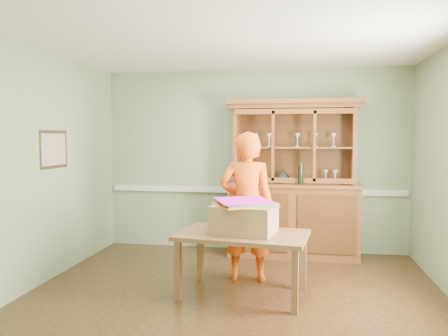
% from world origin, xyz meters
% --- Properties ---
extents(floor, '(4.50, 4.50, 0.00)m').
position_xyz_m(floor, '(0.00, 0.00, 0.00)').
color(floor, '#4B3318').
rests_on(floor, ground).
extents(ceiling, '(4.50, 4.50, 0.00)m').
position_xyz_m(ceiling, '(0.00, 0.00, 2.70)').
color(ceiling, white).
rests_on(ceiling, wall_back).
extents(wall_back, '(4.50, 0.00, 4.50)m').
position_xyz_m(wall_back, '(0.00, 2.00, 1.35)').
color(wall_back, gray).
rests_on(wall_back, floor).
extents(wall_left, '(0.00, 4.00, 4.00)m').
position_xyz_m(wall_left, '(-2.25, 0.00, 1.35)').
color(wall_left, gray).
rests_on(wall_left, floor).
extents(wall_front, '(4.50, 0.00, 4.50)m').
position_xyz_m(wall_front, '(0.00, -2.00, 1.35)').
color(wall_front, gray).
rests_on(wall_front, floor).
extents(chair_rail, '(4.41, 0.05, 0.08)m').
position_xyz_m(chair_rail, '(0.00, 1.98, 0.90)').
color(chair_rail, silver).
rests_on(chair_rail, wall_back).
extents(framed_map, '(0.03, 0.60, 0.46)m').
position_xyz_m(framed_map, '(-2.23, 0.30, 1.55)').
color(framed_map, '#352615').
rests_on(framed_map, wall_left).
extents(china_hutch, '(1.89, 0.62, 2.22)m').
position_xyz_m(china_hutch, '(0.60, 1.75, 0.78)').
color(china_hutch, brown).
rests_on(china_hutch, floor).
extents(dining_table, '(1.45, 0.98, 0.68)m').
position_xyz_m(dining_table, '(0.08, 0.03, 0.60)').
color(dining_table, brown).
rests_on(dining_table, floor).
extents(cardboard_box, '(0.72, 0.62, 0.30)m').
position_xyz_m(cardboard_box, '(0.10, 0.05, 0.83)').
color(cardboard_box, '#AA7957').
rests_on(cardboard_box, dining_table).
extents(kite_stack, '(0.72, 0.72, 0.05)m').
position_xyz_m(kite_stack, '(0.11, 0.06, 1.01)').
color(kite_stack, gold).
rests_on(kite_stack, cardboard_box).
extents(person, '(0.66, 0.45, 1.76)m').
position_xyz_m(person, '(0.07, 0.55, 0.88)').
color(person, '#FA5B0F').
rests_on(person, floor).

